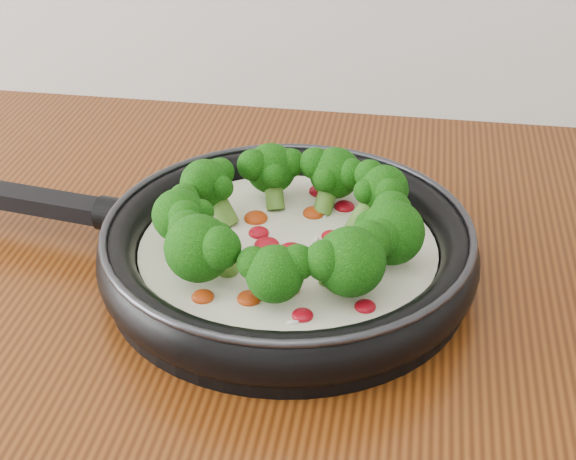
# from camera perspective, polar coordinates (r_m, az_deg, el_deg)

# --- Properties ---
(skillet) EXTENTS (0.53, 0.37, 0.10)m
(skillet) POSITION_cam_1_polar(r_m,az_deg,el_deg) (0.74, -0.16, -1.01)
(skillet) COLOR black
(skillet) RESTS_ON counter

